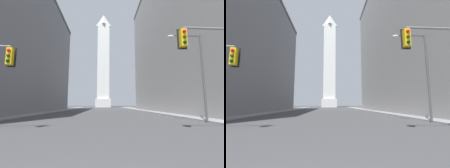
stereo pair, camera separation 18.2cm
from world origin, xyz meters
TOP-DOWN VIEW (x-y plane):
  - sidewalk_left at (-12.50, 33.28)m, footprint 5.00×110.94m
  - sidewalk_right at (12.50, 33.28)m, footprint 5.00×110.94m
  - building_right at (25.11, 28.47)m, footprint 26.19×49.69m
  - obelisk at (0.00, 92.45)m, footprint 9.25×9.25m
  - street_lamp at (9.23, 12.16)m, footprint 3.35×0.36m

SIDE VIEW (x-z plane):
  - sidewalk_left at x=-12.50m, z-range 0.00..0.15m
  - sidewalk_right at x=12.50m, z-range 0.00..0.15m
  - street_lamp at x=9.23m, z-range 0.99..9.45m
  - building_right at x=25.11m, z-range 0.01..35.61m
  - obelisk at x=0.00m, z-range -1.26..60.11m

